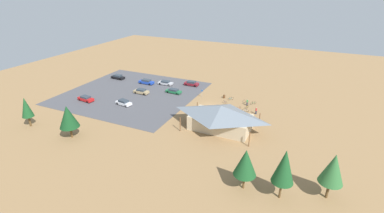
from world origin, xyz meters
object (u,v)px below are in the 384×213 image
(bicycle_yellow_edge_north, at_px, (247,107))
(car_black_end_stall, at_px, (118,77))
(pine_mideast, at_px, (333,169))
(bicycle_white_trailside, at_px, (245,110))
(bicycle_red_yard_center, at_px, (238,109))
(visitor_near_lot, at_px, (247,102))
(pine_east, at_px, (284,166))
(car_tan_aisle_side, at_px, (141,91))
(bicycle_teal_near_porch, at_px, (231,99))
(car_blue_front_row, at_px, (146,82))
(bicycle_green_front_row, at_px, (253,103))
(car_maroon_back_corner, at_px, (191,83))
(trash_bin, at_px, (224,97))
(bike_pavilion, at_px, (221,116))
(pine_midwest, at_px, (26,107))
(pine_far_east, at_px, (68,117))
(bicycle_orange_back_row, at_px, (246,102))
(car_green_far_end, at_px, (174,91))
(pine_center, at_px, (246,162))
(visitor_at_bikes, at_px, (256,110))
(bicycle_purple_yard_right, at_px, (225,102))
(car_white_inner_stall, at_px, (124,102))
(car_red_mid_lot, at_px, (86,99))
(lot_sign, at_px, (202,92))
(car_silver_second_row, at_px, (165,83))

(bicycle_yellow_edge_north, relative_size, car_black_end_stall, 0.39)
(pine_mideast, relative_size, bicycle_white_trailside, 4.66)
(bicycle_red_yard_center, distance_m, visitor_near_lot, 3.98)
(pine_east, xyz_separation_m, car_tan_aisle_side, (42.25, -26.69, -4.80))
(bicycle_teal_near_porch, bearing_deg, car_blue_front_row, -2.95)
(bicycle_green_front_row, distance_m, car_maroon_back_corner, 21.56)
(trash_bin, relative_size, car_black_end_stall, 0.20)
(bike_pavilion, relative_size, pine_midwest, 2.24)
(bike_pavilion, height_order, bicycle_teal_near_porch, bike_pavilion)
(pine_far_east, height_order, pine_midwest, pine_far_east)
(pine_mideast, bearing_deg, bicycle_teal_near_porch, -51.41)
(bicycle_yellow_edge_north, bearing_deg, bicycle_orange_back_row, -71.60)
(car_green_far_end, bearing_deg, car_blue_front_row, -16.83)
(car_black_end_stall, bearing_deg, pine_center, 145.85)
(visitor_at_bikes, bearing_deg, trash_bin, -32.33)
(bicycle_purple_yard_right, height_order, visitor_at_bikes, visitor_at_bikes)
(car_maroon_back_corner, bearing_deg, pine_far_east, 76.21)
(car_black_end_stall, xyz_separation_m, car_green_far_end, (-22.69, 3.75, -0.06))
(pine_mideast, distance_m, bicycle_white_trailside, 30.85)
(pine_east, bearing_deg, pine_center, 2.03)
(bicycle_orange_back_row, bearing_deg, car_white_inner_stall, 26.91)
(pine_east, distance_m, car_maroon_back_corner, 50.49)
(bicycle_teal_near_porch, height_order, visitor_near_lot, visitor_near_lot)
(car_red_mid_lot, xyz_separation_m, car_tan_aisle_side, (-10.43, -10.67, -0.00))
(car_maroon_back_corner, bearing_deg, bicycle_purple_yard_right, 147.15)
(car_blue_front_row, height_order, visitor_near_lot, visitor_near_lot)
(pine_midwest, bearing_deg, car_red_mid_lot, -93.15)
(car_red_mid_lot, bearing_deg, bicycle_red_yard_center, -163.63)
(bicycle_green_front_row, bearing_deg, bike_pavilion, 77.53)
(bicycle_red_yard_center, distance_m, bicycle_green_front_row, 5.67)
(pine_far_east, bearing_deg, car_blue_front_row, -83.19)
(car_white_inner_stall, bearing_deg, bicycle_orange_back_row, -153.09)
(lot_sign, height_order, visitor_near_lot, lot_sign)
(lot_sign, xyz_separation_m, bicycle_green_front_row, (-14.14, -0.89, -1.05))
(pine_midwest, height_order, car_white_inner_stall, pine_midwest)
(pine_midwest, xyz_separation_m, car_blue_front_row, (-8.04, -34.17, -3.74))
(lot_sign, distance_m, car_silver_second_row, 14.91)
(bicycle_green_front_row, bearing_deg, car_black_end_stall, -2.81)
(car_white_inner_stall, bearing_deg, car_silver_second_row, -96.70)
(pine_midwest, xyz_separation_m, visitor_near_lot, (-40.80, -30.92, -3.56))
(car_blue_front_row, relative_size, car_red_mid_lot, 1.02)
(bike_pavilion, xyz_separation_m, bicycle_red_yard_center, (-0.94, -10.93, -2.63))
(car_green_far_end, bearing_deg, pine_center, 132.68)
(pine_mideast, relative_size, bicycle_red_yard_center, 5.29)
(bike_pavilion, relative_size, car_green_far_end, 3.29)
(visitor_at_bikes, bearing_deg, pine_midwest, 31.27)
(pine_far_east, bearing_deg, pine_center, 179.17)
(trash_bin, relative_size, car_maroon_back_corner, 0.21)
(pine_center, bearing_deg, bicycle_green_front_row, -79.54)
(trash_bin, distance_m, car_red_mid_lot, 37.27)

